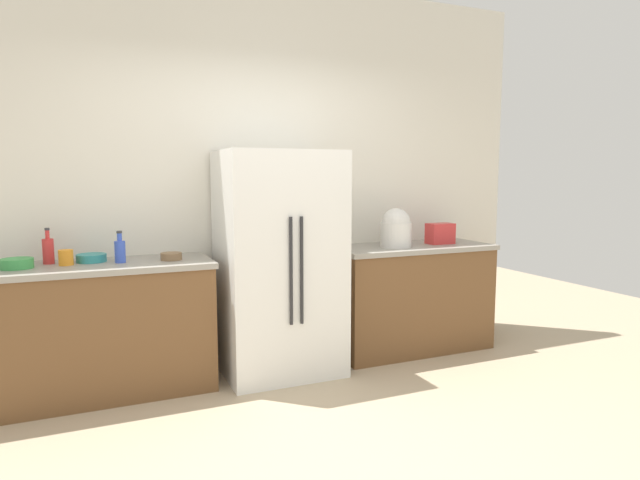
% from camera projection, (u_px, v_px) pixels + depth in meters
% --- Properties ---
extents(ground_plane, '(10.09, 10.09, 0.00)m').
position_uv_depth(ground_plane, '(344.00, 453.00, 2.96)').
color(ground_plane, tan).
extents(kitchen_back_panel, '(5.04, 0.10, 3.07)m').
position_uv_depth(kitchen_back_panel, '(250.00, 173.00, 4.40)').
color(kitchen_back_panel, silver).
rests_on(kitchen_back_panel, ground_plane).
extents(counter_left, '(1.60, 0.62, 0.92)m').
position_uv_depth(counter_left, '(95.00, 330.00, 3.72)').
color(counter_left, brown).
rests_on(counter_left, ground_plane).
extents(counter_right, '(1.41, 0.62, 0.92)m').
position_uv_depth(counter_right, '(410.00, 297.00, 4.72)').
color(counter_right, brown).
rests_on(counter_right, ground_plane).
extents(refrigerator, '(0.88, 0.74, 1.70)m').
position_uv_depth(refrigerator, '(279.00, 263.00, 4.13)').
color(refrigerator, white).
rests_on(refrigerator, ground_plane).
extents(toaster, '(0.23, 0.14, 0.18)m').
position_uv_depth(toaster, '(440.00, 234.00, 4.75)').
color(toaster, red).
rests_on(toaster, counter_right).
extents(rice_cooker, '(0.26, 0.26, 0.33)m').
position_uv_depth(rice_cooker, '(396.00, 229.00, 4.53)').
color(rice_cooker, silver).
rests_on(rice_cooker, counter_right).
extents(bottle_a, '(0.07, 0.07, 0.25)m').
position_uv_depth(bottle_a, '(48.00, 250.00, 3.66)').
color(bottle_a, red).
rests_on(bottle_a, counter_left).
extents(bottle_b, '(0.07, 0.07, 0.22)m').
position_uv_depth(bottle_b, '(120.00, 250.00, 3.71)').
color(bottle_b, blue).
rests_on(bottle_b, counter_left).
extents(cup_a, '(0.09, 0.09, 0.10)m').
position_uv_depth(cup_a, '(66.00, 258.00, 3.61)').
color(cup_a, orange).
rests_on(cup_a, counter_left).
extents(cup_b, '(0.08, 0.08, 0.09)m').
position_uv_depth(cup_b, '(407.00, 239.00, 4.74)').
color(cup_b, white).
rests_on(cup_b, counter_right).
extents(bowl_a, '(0.15, 0.15, 0.05)m').
position_uv_depth(bowl_a, '(171.00, 256.00, 3.84)').
color(bowl_a, brown).
rests_on(bowl_a, counter_left).
extents(bowl_b, '(0.20, 0.20, 0.06)m').
position_uv_depth(bowl_b, '(17.00, 263.00, 3.48)').
color(bowl_b, green).
rests_on(bowl_b, counter_left).
extents(bowl_c, '(0.20, 0.20, 0.05)m').
position_uv_depth(bowl_c, '(91.00, 258.00, 3.75)').
color(bowl_c, teal).
rests_on(bowl_c, counter_left).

